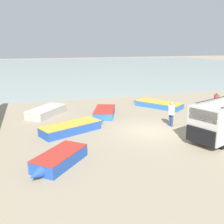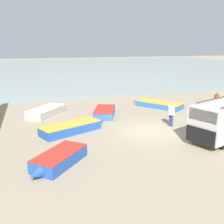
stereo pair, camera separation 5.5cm
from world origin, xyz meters
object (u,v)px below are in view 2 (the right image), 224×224
(fishing_rowboat_4, at_px, (105,112))
(fisherman_0, at_px, (171,112))
(fishing_rowboat_3, at_px, (73,127))
(fisherman_2, at_px, (217,100))
(fishing_rowboat_0, at_px, (47,111))
(fishing_rowboat_1, at_px, (58,159))
(fishing_rowboat_2, at_px, (158,104))

(fishing_rowboat_4, xyz_separation_m, fisherman_0, (3.76, -4.35, 0.79))
(fishing_rowboat_3, bearing_deg, fisherman_2, -15.05)
(fishing_rowboat_0, distance_m, fisherman_0, 10.24)
(fishing_rowboat_1, height_order, fisherman_0, fisherman_0)
(fishing_rowboat_3, height_order, fishing_rowboat_4, fishing_rowboat_3)
(fishing_rowboat_2, xyz_separation_m, fishing_rowboat_3, (-8.87, -4.78, 0.04))
(fisherman_2, bearing_deg, fishing_rowboat_4, -151.69)
(fishing_rowboat_0, height_order, fishing_rowboat_4, fishing_rowboat_0)
(fishing_rowboat_2, bearing_deg, fishing_rowboat_3, 83.26)
(fisherman_2, bearing_deg, fishing_rowboat_0, -154.89)
(fishing_rowboat_2, bearing_deg, fishing_rowboat_0, 53.57)
(fishing_rowboat_1, distance_m, fishing_rowboat_2, 14.16)
(fishing_rowboat_0, distance_m, fishing_rowboat_3, 5.20)
(fishing_rowboat_3, relative_size, fishing_rowboat_4, 1.20)
(fishing_rowboat_0, height_order, fishing_rowboat_2, fishing_rowboat_0)
(fisherman_0, distance_m, fisherman_2, 6.79)
(fishing_rowboat_2, xyz_separation_m, fisherman_2, (4.29, -2.77, 0.73))
(fishing_rowboat_1, relative_size, fisherman_0, 1.88)
(fishing_rowboat_0, xyz_separation_m, fishing_rowboat_2, (10.22, -0.25, -0.06))
(fishing_rowboat_2, distance_m, fisherman_2, 5.16)
(fishing_rowboat_4, distance_m, fisherman_2, 10.05)
(fisherman_0, height_order, fisherman_2, fisherman_0)
(fishing_rowboat_4, relative_size, fisherman_2, 2.50)
(fishing_rowboat_1, bearing_deg, fishing_rowboat_2, 174.71)
(fishing_rowboat_1, distance_m, fishing_rowboat_3, 5.09)
(fishing_rowboat_3, relative_size, fisherman_2, 3.01)
(fishing_rowboat_1, bearing_deg, fisherman_0, 157.05)
(fishing_rowboat_0, xyz_separation_m, fishing_rowboat_1, (-0.16, -9.88, -0.01))
(fishing_rowboat_0, bearing_deg, fishing_rowboat_4, -69.17)
(fishing_rowboat_4, height_order, fisherman_0, fisherman_0)
(fishing_rowboat_0, height_order, fishing_rowboat_3, fishing_rowboat_0)
(fishing_rowboat_0, height_order, fishing_rowboat_1, fishing_rowboat_0)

